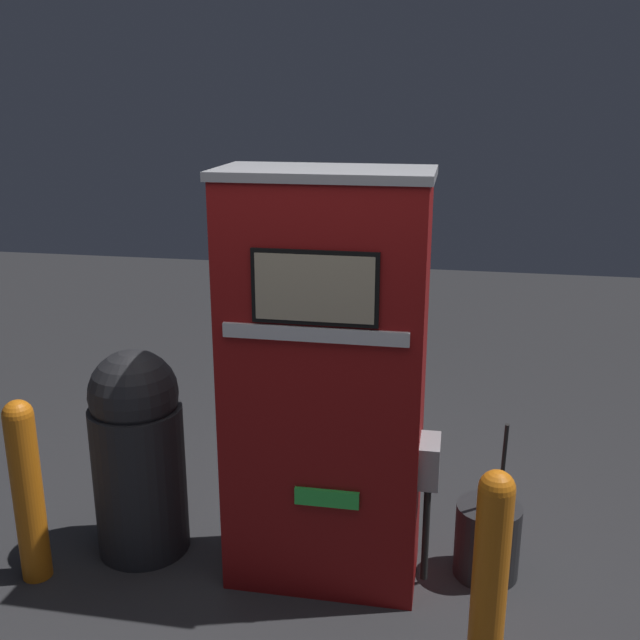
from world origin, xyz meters
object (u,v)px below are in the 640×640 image
(safety_bollard_far, at_px, (27,486))
(squeegee_bucket, at_px, (487,540))
(safety_bollard, at_px, (491,571))
(trash_bin, at_px, (138,451))
(gas_pump, at_px, (325,385))

(safety_bollard_far, distance_m, squeegee_bucket, 2.23)
(safety_bollard, bearing_deg, squeegee_bucket, 87.83)
(safety_bollard_far, height_order, squeegee_bucket, safety_bollard_far)
(safety_bollard, relative_size, squeegee_bucket, 1.10)
(trash_bin, bearing_deg, safety_bollard, -18.94)
(trash_bin, distance_m, safety_bollard_far, 0.54)
(safety_bollard, height_order, safety_bollard_far, safety_bollard_far)
(gas_pump, bearing_deg, safety_bollard_far, -167.81)
(safety_bollard, distance_m, safety_bollard_far, 2.16)
(safety_bollard_far, bearing_deg, safety_bollard, -6.95)
(safety_bollard, height_order, trash_bin, trash_bin)
(safety_bollard, bearing_deg, gas_pump, 143.61)
(trash_bin, height_order, squeegee_bucket, trash_bin)
(gas_pump, relative_size, safety_bollard, 2.15)
(safety_bollard, xyz_separation_m, trash_bin, (-1.72, 0.59, 0.07))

